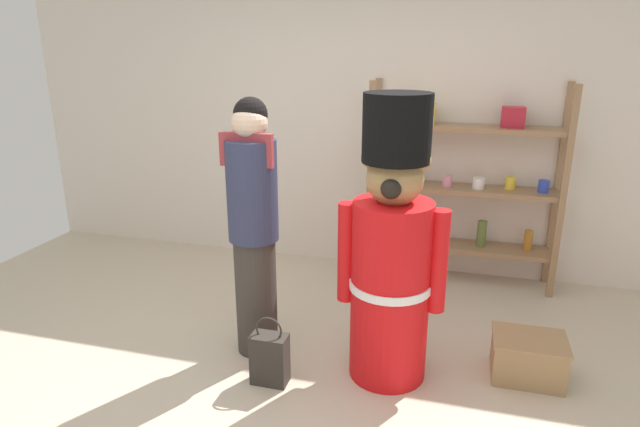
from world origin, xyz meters
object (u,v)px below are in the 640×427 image
Objects in this scene: teddy_bear_guard at (392,256)px; person_shopper at (253,225)px; merchandise_shelf at (463,184)px; display_crate at (528,357)px; shopping_bag at (270,358)px.

teddy_bear_guard is 0.88m from person_shopper.
person_shopper is at bearing -129.70° from merchandise_shelf.
display_crate is at bearing 4.45° from person_shopper.
teddy_bear_guard is at bearing -167.74° from display_crate.
display_crate is at bearing -71.35° from merchandise_shelf.
teddy_bear_guard reaches higher than merchandise_shelf.
shopping_bag is (-0.67, -0.28, -0.62)m from teddy_bear_guard.
teddy_bear_guard is at bearing 22.99° from shopping_bag.
person_shopper is 3.81× the size of shopping_bag.
person_shopper is (-0.88, 0.05, 0.10)m from teddy_bear_guard.
person_shopper is 3.85× the size of display_crate.
display_crate is (0.84, 0.18, -0.65)m from teddy_bear_guard.
shopping_bag is 1.57m from display_crate.
shopping_bag reaches higher than display_crate.
teddy_bear_guard is 1.08m from display_crate.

